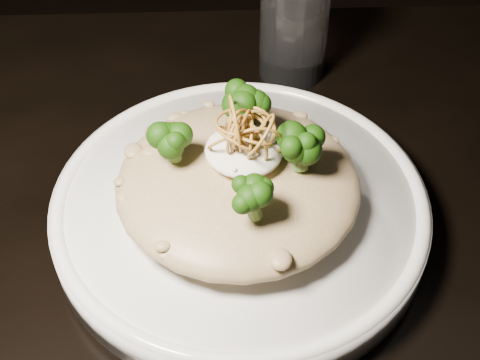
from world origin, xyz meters
The scene contains 7 objects.
table centered at (0.00, 0.00, 0.67)m, with size 1.10×0.80×0.75m.
plate centered at (-0.05, 0.04, 0.77)m, with size 0.32×0.32×0.03m, color white.
risotto centered at (-0.06, 0.04, 0.81)m, with size 0.20×0.20×0.04m, color brown.
broccoli centered at (-0.05, 0.04, 0.86)m, with size 0.16×0.16×0.06m, color black, non-canonical shape.
cheese centered at (-0.05, 0.05, 0.84)m, with size 0.06×0.06×0.02m, color white.
shallots centered at (-0.05, 0.05, 0.87)m, with size 0.06×0.06×0.04m, color brown, non-canonical shape.
drinking_glass centered at (0.01, 0.27, 0.81)m, with size 0.07×0.07×0.13m, color silver.
Camera 1 is at (-0.07, -0.34, 1.20)m, focal length 50.00 mm.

